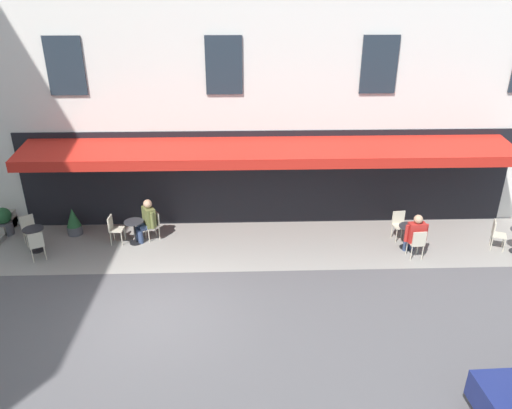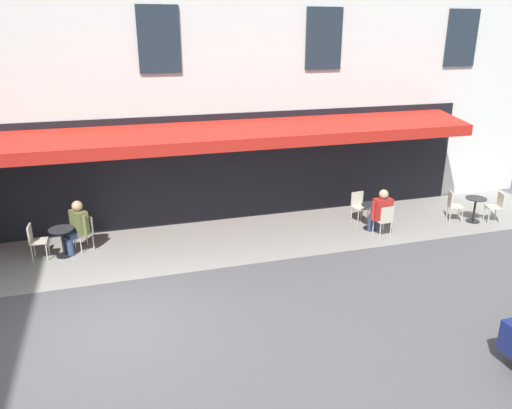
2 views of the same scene
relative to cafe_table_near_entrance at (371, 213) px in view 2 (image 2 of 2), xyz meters
name	(u,v)px [view 2 (image 2 of 2)]	position (x,y,z in m)	size (l,w,h in m)	color
ground_plane	(117,325)	(7.18, 3.00, -0.49)	(70.00, 70.00, 0.00)	#565456
sidewalk_cafe_terrace	(235,239)	(3.93, -0.40, -0.49)	(20.50, 3.20, 0.01)	gray
cafe_table_near_entrance	(371,213)	(0.00, 0.00, 0.00)	(0.60, 0.60, 0.75)	black
cafe_chair_cream_facing_street	(385,219)	(-0.05, 0.63, 0.06)	(0.43, 0.43, 0.91)	beige
cafe_chair_cream_kerbside	(359,204)	(0.08, -0.63, 0.06)	(0.45, 0.45, 0.91)	beige
cafe_table_mid_terrace	(475,206)	(-3.24, 0.37, 0.00)	(0.60, 0.60, 0.75)	black
cafe_chair_cream_corner_left	(497,205)	(-3.84, 0.57, 0.06)	(0.51, 0.51, 0.91)	beige
cafe_chair_cream_by_window	(453,204)	(-2.66, 0.12, 0.06)	(0.53, 0.53, 0.91)	beige
cafe_table_streetside	(62,238)	(8.37, -0.60, 0.00)	(0.60, 0.60, 0.75)	black
cafe_chair_cream_under_awning	(35,239)	(9.00, -0.63, 0.06)	(0.42, 0.42, 0.91)	beige
cafe_chair_cream_corner_right	(86,229)	(7.81, -0.91, 0.06)	(0.54, 0.54, 0.91)	beige
seated_patron_in_red	(381,210)	(-0.03, 0.41, 0.22)	(0.69, 0.59, 1.34)	navy
seated_companion_in_olive	(77,225)	(8.00, -0.80, 0.23)	(0.69, 0.66, 1.36)	navy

